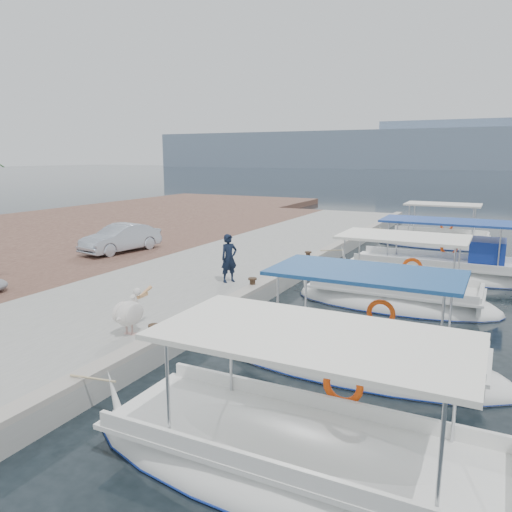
{
  "coord_description": "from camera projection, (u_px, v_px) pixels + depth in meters",
  "views": [
    {
      "loc": [
        6.6,
        -12.21,
        4.62
      ],
      "look_at": [
        -1.0,
        3.06,
        1.2
      ],
      "focal_mm": 35.0,
      "sensor_mm": 36.0,
      "label": 1
    }
  ],
  "objects": [
    {
      "name": "fishing_caique_d",
      "position": [
        439.0,
        272.0,
        19.36
      ],
      "size": [
        7.77,
        2.38,
        2.83
      ],
      "color": "white",
      "rests_on": "ground"
    },
    {
      "name": "concrete_quay",
      "position": [
        233.0,
        266.0,
        20.16
      ],
      "size": [
        6.0,
        40.0,
        0.5
      ],
      "primitive_type": "cube",
      "color": "gray",
      "rests_on": "ground"
    },
    {
      "name": "ground",
      "position": [
        240.0,
        318.0,
        14.51
      ],
      "size": [
        400.0,
        400.0,
        0.0
      ],
      "primitive_type": "plane",
      "color": "black",
      "rests_on": "ground"
    },
    {
      "name": "cobblestone_strip",
      "position": [
        136.0,
        255.0,
        22.35
      ],
      "size": [
        4.0,
        40.0,
        0.5
      ],
      "primitive_type": "cube",
      "color": "#53342C",
      "rests_on": "ground"
    },
    {
      "name": "mooring_bollards",
      "position": [
        253.0,
        282.0,
        15.84
      ],
      "size": [
        0.28,
        20.28,
        0.33
      ],
      "color": "black",
      "rests_on": "concrete_quay"
    },
    {
      "name": "fishing_caique_a",
      "position": [
        299.0,
        468.0,
        7.33
      ],
      "size": [
        7.3,
        2.46,
        2.83
      ],
      "color": "white",
      "rests_on": "ground"
    },
    {
      "name": "pelican",
      "position": [
        129.0,
        312.0,
        11.68
      ],
      "size": [
        0.51,
        1.33,
        1.04
      ],
      "color": "tan",
      "rests_on": "concrete_quay"
    },
    {
      "name": "fisherman",
      "position": [
        229.0,
        258.0,
        16.49
      ],
      "size": [
        0.63,
        0.7,
        1.61
      ],
      "primitive_type": "imported",
      "rotation": [
        0.0,
        0.0,
        1.03
      ],
      "color": "black",
      "rests_on": "concrete_quay"
    },
    {
      "name": "fishing_caique_c",
      "position": [
        395.0,
        301.0,
        15.76
      ],
      "size": [
        6.36,
        2.47,
        2.83
      ],
      "color": "white",
      "rests_on": "ground"
    },
    {
      "name": "fishing_caique_b",
      "position": [
        355.0,
        363.0,
        11.06
      ],
      "size": [
        6.7,
        2.31,
        2.83
      ],
      "color": "white",
      "rests_on": "ground"
    },
    {
      "name": "parked_car",
      "position": [
        121.0,
        238.0,
        21.78
      ],
      "size": [
        1.88,
        3.83,
        1.21
      ],
      "primitive_type": "imported",
      "rotation": [
        0.0,
        0.0,
        -0.17
      ],
      "color": "#AAB4C3",
      "rests_on": "cobblestone_strip"
    },
    {
      "name": "fishing_caique_e",
      "position": [
        437.0,
        244.0,
        26.07
      ],
      "size": [
        6.12,
        2.27,
        2.83
      ],
      "color": "white",
      "rests_on": "ground"
    },
    {
      "name": "quay_curb",
      "position": [
        297.0,
        265.0,
        18.89
      ],
      "size": [
        0.44,
        40.0,
        0.12
      ],
      "primitive_type": "cube",
      "color": "#A0998E",
      "rests_on": "concrete_quay"
    }
  ]
}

